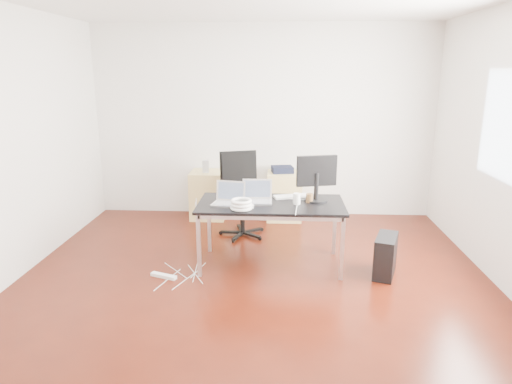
# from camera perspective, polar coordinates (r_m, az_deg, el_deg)

# --- Properties ---
(room_shell) EXTENTS (5.00, 5.00, 5.00)m
(room_shell) POSITION_cam_1_polar(r_m,az_deg,el_deg) (4.34, 0.09, 5.19)
(room_shell) COLOR #370E06
(room_shell) RESTS_ON ground
(desk) EXTENTS (1.60, 0.80, 0.73)m
(desk) POSITION_cam_1_polar(r_m,az_deg,el_deg) (5.03, 1.89, -1.95)
(desk) COLOR black
(desk) RESTS_ON ground
(office_chair) EXTENTS (0.59, 0.61, 1.08)m
(office_chair) POSITION_cam_1_polar(r_m,az_deg,el_deg) (6.05, -1.89, 0.26)
(office_chair) COLOR black
(office_chair) RESTS_ON ground
(filing_cabinet_left) EXTENTS (0.50, 0.50, 0.70)m
(filing_cabinet_left) POSITION_cam_1_polar(r_m,az_deg,el_deg) (6.82, -5.98, -0.32)
(filing_cabinet_left) COLOR tan
(filing_cabinet_left) RESTS_ON ground
(filing_cabinet_right) EXTENTS (0.50, 0.50, 0.70)m
(filing_cabinet_right) POSITION_cam_1_polar(r_m,az_deg,el_deg) (6.74, 3.56, -0.46)
(filing_cabinet_right) COLOR tan
(filing_cabinet_right) RESTS_ON ground
(pc_tower) EXTENTS (0.34, 0.49, 0.44)m
(pc_tower) POSITION_cam_1_polar(r_m,az_deg,el_deg) (5.11, 15.87, -7.68)
(pc_tower) COLOR black
(pc_tower) RESTS_ON ground
(wastebasket) EXTENTS (0.27, 0.27, 0.28)m
(wastebasket) POSITION_cam_1_polar(r_m,az_deg,el_deg) (6.82, 2.50, -2.11)
(wastebasket) COLOR black
(wastebasket) RESTS_ON ground
(power_strip) EXTENTS (0.30, 0.16, 0.04)m
(power_strip) POSITION_cam_1_polar(r_m,az_deg,el_deg) (5.04, -11.47, -10.24)
(power_strip) COLOR white
(power_strip) RESTS_ON ground
(laptop_left) EXTENTS (0.37, 0.31, 0.23)m
(laptop_left) POSITION_cam_1_polar(r_m,az_deg,el_deg) (4.98, -3.41, -0.83)
(laptop_left) COLOR silver
(laptop_left) RESTS_ON desk
(laptop_right) EXTENTS (0.33, 0.26, 0.23)m
(laptop_right) POSITION_cam_1_polar(r_m,az_deg,el_deg) (5.05, 0.12, -0.57)
(laptop_right) COLOR silver
(laptop_right) RESTS_ON desk
(monitor) EXTENTS (0.45, 0.26, 0.51)m
(monitor) POSITION_cam_1_polar(r_m,az_deg,el_deg) (5.07, 7.58, 2.02)
(monitor) COLOR black
(monitor) RESTS_ON desk
(keyboard) EXTENTS (0.46, 0.26, 0.02)m
(keyboard) POSITION_cam_1_polar(r_m,az_deg,el_deg) (5.25, 4.63, -0.53)
(keyboard) COLOR white
(keyboard) RESTS_ON desk
(cup_white) EXTENTS (0.10, 0.10, 0.12)m
(cup_white) POSITION_cam_1_polar(r_m,az_deg,el_deg) (4.97, 5.11, -0.85)
(cup_white) COLOR white
(cup_white) RESTS_ON desk
(cup_brown) EXTENTS (0.09, 0.09, 0.10)m
(cup_brown) POSITION_cam_1_polar(r_m,az_deg,el_deg) (5.05, 6.70, -0.76)
(cup_brown) COLOR brown
(cup_brown) RESTS_ON desk
(cable_coil) EXTENTS (0.24, 0.24, 0.11)m
(cable_coil) POSITION_cam_1_polar(r_m,az_deg,el_deg) (4.77, -1.85, -1.56)
(cable_coil) COLOR white
(cable_coil) RESTS_ON desk
(power_adapter) EXTENTS (0.07, 0.07, 0.03)m
(power_adapter) POSITION_cam_1_polar(r_m,az_deg,el_deg) (4.84, -0.70, -1.80)
(power_adapter) COLOR white
(power_adapter) RESTS_ON desk
(speaker) EXTENTS (0.11, 0.10, 0.18)m
(speaker) POSITION_cam_1_polar(r_m,az_deg,el_deg) (6.67, -6.32, 3.20)
(speaker) COLOR #9E9E9E
(speaker) RESTS_ON filing_cabinet_left
(navy_garment) EXTENTS (0.34, 0.29, 0.09)m
(navy_garment) POSITION_cam_1_polar(r_m,az_deg,el_deg) (6.65, 3.31, 2.83)
(navy_garment) COLOR black
(navy_garment) RESTS_ON filing_cabinet_right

